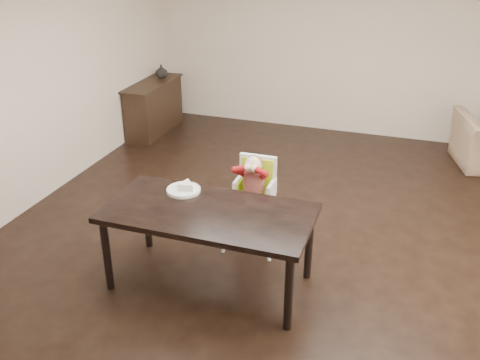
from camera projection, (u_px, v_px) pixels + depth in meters
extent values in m
plane|color=black|center=(286.00, 243.00, 5.49)|extent=(7.00, 7.00, 0.00)
cube|color=beige|center=(349.00, 45.00, 7.89)|extent=(6.00, 0.02, 2.70)
cube|color=beige|center=(22.00, 89.00, 5.78)|extent=(0.02, 7.00, 2.70)
cube|color=black|center=(208.00, 213.00, 4.59)|extent=(1.80, 0.90, 0.05)
cylinder|color=black|center=(107.00, 255.00, 4.68)|extent=(0.07, 0.07, 0.70)
cylinder|color=black|center=(289.00, 293.00, 4.20)|extent=(0.07, 0.07, 0.70)
cylinder|color=black|center=(147.00, 216.00, 5.31)|extent=(0.07, 0.07, 0.70)
cylinder|color=black|center=(309.00, 245.00, 4.83)|extent=(0.07, 0.07, 0.70)
cylinder|color=white|center=(230.00, 228.00, 5.27)|extent=(0.04, 0.04, 0.52)
cylinder|color=white|center=(266.00, 234.00, 5.17)|extent=(0.04, 0.04, 0.52)
cylinder|color=white|center=(242.00, 210.00, 5.59)|extent=(0.04, 0.04, 0.52)
cylinder|color=white|center=(276.00, 216.00, 5.48)|extent=(0.04, 0.04, 0.52)
cube|color=white|center=(254.00, 199.00, 5.27)|extent=(0.37, 0.34, 0.05)
cube|color=#AEDA1B|center=(254.00, 196.00, 5.25)|extent=(0.30, 0.28, 0.03)
cube|color=white|center=(258.00, 173.00, 5.30)|extent=(0.37, 0.05, 0.39)
cube|color=#AEDA1B|center=(257.00, 175.00, 5.28)|extent=(0.32, 0.02, 0.35)
cube|color=black|center=(249.00, 177.00, 5.23)|extent=(0.03, 0.17, 0.02)
cube|color=black|center=(261.00, 179.00, 5.20)|extent=(0.03, 0.17, 0.02)
cylinder|color=red|center=(254.00, 183.00, 5.19)|extent=(0.22, 0.22, 0.25)
sphere|color=beige|center=(253.00, 165.00, 5.09)|extent=(0.17, 0.17, 0.17)
ellipsoid|color=brown|center=(254.00, 162.00, 5.10)|extent=(0.17, 0.16, 0.13)
sphere|color=beige|center=(247.00, 167.00, 5.02)|extent=(0.07, 0.07, 0.07)
sphere|color=beige|center=(254.00, 168.00, 5.00)|extent=(0.07, 0.07, 0.07)
cylinder|color=white|center=(184.00, 190.00, 4.90)|extent=(0.38, 0.38, 0.02)
torus|color=white|center=(184.00, 189.00, 4.89)|extent=(0.38, 0.38, 0.02)
cube|color=black|center=(154.00, 108.00, 8.29)|extent=(0.40, 1.20, 0.76)
cube|color=black|center=(152.00, 83.00, 8.12)|extent=(0.44, 1.26, 0.03)
imported|color=#99999E|center=(161.00, 71.00, 8.35)|extent=(0.20, 0.21, 0.19)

